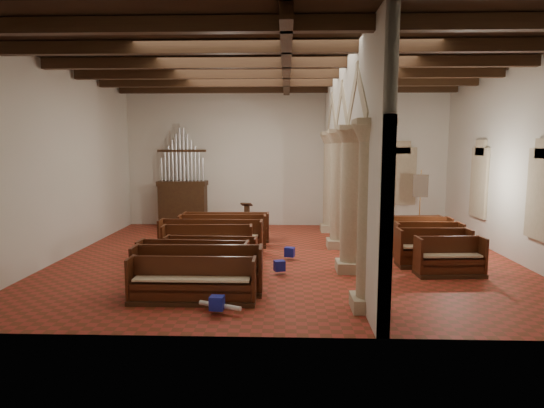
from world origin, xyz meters
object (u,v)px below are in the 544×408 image
(processional_banner, at_px, (420,213))
(aisle_pew_0, at_px, (450,263))
(pipe_organ, at_px, (183,195))
(lectern, at_px, (247,217))
(nave_pew_0, at_px, (192,288))

(processional_banner, distance_m, aisle_pew_0, 6.21)
(pipe_organ, distance_m, lectern, 2.99)
(pipe_organ, relative_size, aisle_pew_0, 2.36)
(nave_pew_0, bearing_deg, aisle_pew_0, 19.62)
(lectern, xyz_separation_m, aisle_pew_0, (6.14, -6.96, -0.11))
(processional_banner, relative_size, aisle_pew_0, 1.38)
(pipe_organ, bearing_deg, nave_pew_0, -76.06)
(processional_banner, relative_size, nave_pew_0, 0.89)
(pipe_organ, distance_m, nave_pew_0, 10.01)
(lectern, height_order, aisle_pew_0, lectern)
(processional_banner, bearing_deg, aisle_pew_0, -81.36)
(processional_banner, xyz_separation_m, aisle_pew_0, (-0.93, -6.12, -0.46))
(pipe_organ, height_order, processional_banner, pipe_organ)
(pipe_organ, distance_m, aisle_pew_0, 11.62)
(lectern, height_order, nave_pew_0, lectern)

